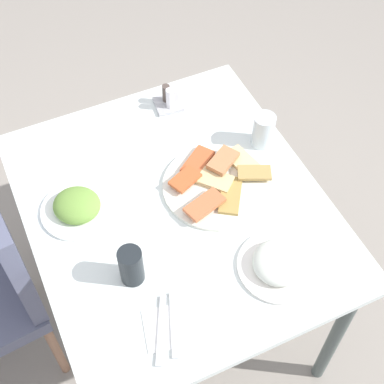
{
  "coord_description": "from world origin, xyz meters",
  "views": [
    {
      "loc": [
        -0.91,
        0.37,
        2.12
      ],
      "look_at": [
        0.0,
        -0.06,
        0.77
      ],
      "focal_mm": 52.87,
      "sensor_mm": 36.0,
      "label": 1
    }
  ],
  "objects_px": {
    "salad_plate_rice": "(77,206)",
    "drinking_glass": "(263,130)",
    "pide_platter": "(217,182)",
    "fork": "(174,324)",
    "dining_table": "(176,222)",
    "condiment_caddy": "(168,100)",
    "soda_can": "(131,266)",
    "spoon": "(161,330)",
    "paper_napkin": "(168,328)",
    "salad_plate_greens": "(280,263)"
  },
  "relations": [
    {
      "from": "paper_napkin",
      "to": "spoon",
      "type": "xyz_separation_m",
      "value": [
        0.0,
        0.02,
        0.0
      ]
    },
    {
      "from": "spoon",
      "to": "pide_platter",
      "type": "bearing_deg",
      "value": -16.57
    },
    {
      "from": "salad_plate_rice",
      "to": "fork",
      "type": "bearing_deg",
      "value": -165.82
    },
    {
      "from": "condiment_caddy",
      "to": "salad_plate_rice",
      "type": "bearing_deg",
      "value": 125.01
    },
    {
      "from": "paper_napkin",
      "to": "fork",
      "type": "bearing_deg",
      "value": -90.0
    },
    {
      "from": "soda_can",
      "to": "fork",
      "type": "height_order",
      "value": "soda_can"
    },
    {
      "from": "soda_can",
      "to": "drinking_glass",
      "type": "height_order",
      "value": "soda_can"
    },
    {
      "from": "soda_can",
      "to": "spoon",
      "type": "xyz_separation_m",
      "value": [
        -0.18,
        -0.01,
        -0.06
      ]
    },
    {
      "from": "pide_platter",
      "to": "fork",
      "type": "xyz_separation_m",
      "value": [
        -0.37,
        0.3,
        -0.01
      ]
    },
    {
      "from": "paper_napkin",
      "to": "fork",
      "type": "height_order",
      "value": "fork"
    },
    {
      "from": "drinking_glass",
      "to": "spoon",
      "type": "xyz_separation_m",
      "value": [
        -0.46,
        0.55,
        -0.05
      ]
    },
    {
      "from": "salad_plate_rice",
      "to": "fork",
      "type": "relative_size",
      "value": 1.22
    },
    {
      "from": "salad_plate_rice",
      "to": "fork",
      "type": "height_order",
      "value": "salad_plate_rice"
    },
    {
      "from": "drinking_glass",
      "to": "dining_table",
      "type": "bearing_deg",
      "value": 107.6
    },
    {
      "from": "salad_plate_rice",
      "to": "spoon",
      "type": "xyz_separation_m",
      "value": [
        -0.45,
        -0.08,
        -0.02
      ]
    },
    {
      "from": "salad_plate_greens",
      "to": "drinking_glass",
      "type": "relative_size",
      "value": 2.01
    },
    {
      "from": "salad_plate_rice",
      "to": "condiment_caddy",
      "type": "height_order",
      "value": "condiment_caddy"
    },
    {
      "from": "pide_platter",
      "to": "fork",
      "type": "distance_m",
      "value": 0.47
    },
    {
      "from": "pide_platter",
      "to": "soda_can",
      "type": "height_order",
      "value": "soda_can"
    },
    {
      "from": "paper_napkin",
      "to": "condiment_caddy",
      "type": "height_order",
      "value": "condiment_caddy"
    },
    {
      "from": "fork",
      "to": "condiment_caddy",
      "type": "height_order",
      "value": "condiment_caddy"
    },
    {
      "from": "soda_can",
      "to": "paper_napkin",
      "type": "relative_size",
      "value": 1.02
    },
    {
      "from": "paper_napkin",
      "to": "salad_plate_rice",
      "type": "bearing_deg",
      "value": 12.01
    },
    {
      "from": "pide_platter",
      "to": "soda_can",
      "type": "xyz_separation_m",
      "value": [
        -0.19,
        0.35,
        0.05
      ]
    },
    {
      "from": "salad_plate_greens",
      "to": "spoon",
      "type": "distance_m",
      "value": 0.37
    },
    {
      "from": "paper_napkin",
      "to": "fork",
      "type": "xyz_separation_m",
      "value": [
        0.0,
        -0.02,
        0.0
      ]
    },
    {
      "from": "dining_table",
      "to": "salad_plate_rice",
      "type": "bearing_deg",
      "value": 69.08
    },
    {
      "from": "pide_platter",
      "to": "salad_plate_rice",
      "type": "xyz_separation_m",
      "value": [
        0.09,
        0.42,
        0.01
      ]
    },
    {
      "from": "pide_platter",
      "to": "condiment_caddy",
      "type": "bearing_deg",
      "value": -0.21
    },
    {
      "from": "dining_table",
      "to": "pide_platter",
      "type": "bearing_deg",
      "value": -83.04
    },
    {
      "from": "salad_plate_greens",
      "to": "soda_can",
      "type": "bearing_deg",
      "value": 69.72
    },
    {
      "from": "pide_platter",
      "to": "fork",
      "type": "height_order",
      "value": "pide_platter"
    },
    {
      "from": "drinking_glass",
      "to": "fork",
      "type": "bearing_deg",
      "value": 131.91
    },
    {
      "from": "drinking_glass",
      "to": "condiment_caddy",
      "type": "relative_size",
      "value": 1.16
    },
    {
      "from": "salad_plate_greens",
      "to": "condiment_caddy",
      "type": "xyz_separation_m",
      "value": [
        0.71,
        0.03,
        0.0
      ]
    },
    {
      "from": "dining_table",
      "to": "spoon",
      "type": "relative_size",
      "value": 5.26
    },
    {
      "from": "dining_table",
      "to": "paper_napkin",
      "type": "bearing_deg",
      "value": 153.3
    },
    {
      "from": "dining_table",
      "to": "drinking_glass",
      "type": "bearing_deg",
      "value": -72.4
    },
    {
      "from": "salad_plate_rice",
      "to": "drinking_glass",
      "type": "bearing_deg",
      "value": -89.13
    },
    {
      "from": "dining_table",
      "to": "condiment_caddy",
      "type": "height_order",
      "value": "condiment_caddy"
    },
    {
      "from": "dining_table",
      "to": "drinking_glass",
      "type": "relative_size",
      "value": 8.63
    },
    {
      "from": "drinking_glass",
      "to": "fork",
      "type": "height_order",
      "value": "drinking_glass"
    },
    {
      "from": "dining_table",
      "to": "pide_platter",
      "type": "relative_size",
      "value": 2.93
    },
    {
      "from": "dining_table",
      "to": "condiment_caddy",
      "type": "xyz_separation_m",
      "value": [
        0.4,
        -0.15,
        0.11
      ]
    },
    {
      "from": "salad_plate_greens",
      "to": "fork",
      "type": "xyz_separation_m",
      "value": [
        -0.04,
        0.33,
        -0.02
      ]
    },
    {
      "from": "spoon",
      "to": "salad_plate_greens",
      "type": "bearing_deg",
      "value": -58.19
    },
    {
      "from": "salad_plate_rice",
      "to": "dining_table",
      "type": "bearing_deg",
      "value": -110.92
    },
    {
      "from": "salad_plate_greens",
      "to": "soda_can",
      "type": "height_order",
      "value": "soda_can"
    },
    {
      "from": "salad_plate_rice",
      "to": "pide_platter",
      "type": "bearing_deg",
      "value": -101.62
    },
    {
      "from": "salad_plate_rice",
      "to": "fork",
      "type": "xyz_separation_m",
      "value": [
        -0.45,
        -0.11,
        -0.02
      ]
    }
  ]
}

